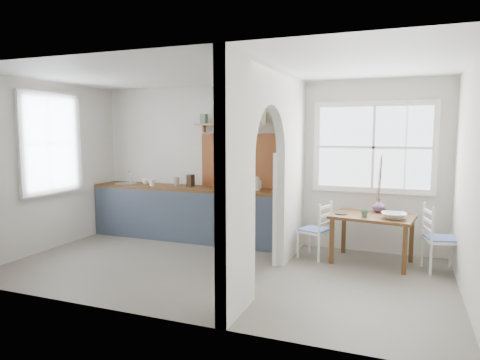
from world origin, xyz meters
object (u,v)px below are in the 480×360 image
(chair_left, at_px, (314,230))
(dining_table, at_px, (372,239))
(vase, at_px, (379,206))
(chair_right, at_px, (442,238))
(kettle, at_px, (256,184))

(chair_left, bearing_deg, dining_table, 110.66)
(dining_table, relative_size, vase, 5.47)
(chair_right, relative_size, kettle, 4.21)
(chair_right, xyz_separation_m, kettle, (-2.69, 0.35, 0.56))
(chair_left, distance_m, kettle, 1.22)
(chair_right, bearing_deg, kettle, 68.13)
(dining_table, xyz_separation_m, chair_right, (0.88, -0.06, 0.11))
(vase, bearing_deg, chair_left, -161.14)
(kettle, bearing_deg, chair_right, 13.12)
(chair_left, relative_size, vase, 4.20)
(chair_left, bearing_deg, kettle, -90.32)
(chair_right, bearing_deg, chair_left, 74.91)
(chair_left, relative_size, kettle, 3.93)
(kettle, bearing_deg, vase, 19.50)
(dining_table, distance_m, vase, 0.51)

